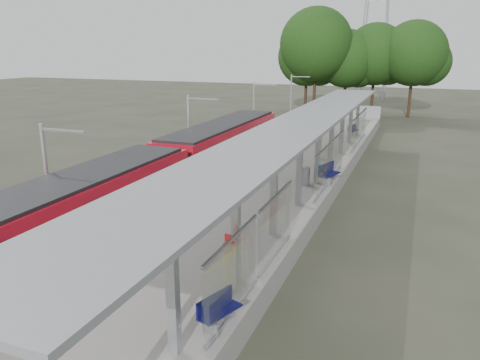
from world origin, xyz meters
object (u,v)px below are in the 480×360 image
at_px(bench_mid, 328,173).
at_px(info_pillar_far, 319,147).
at_px(bench_far, 353,130).
at_px(info_pillar_near, 230,265).
at_px(train, 167,175).
at_px(bench_near, 218,309).
at_px(litter_bin, 306,176).

relative_size(bench_mid, info_pillar_far, 0.91).
distance_m(bench_far, info_pillar_near, 27.84).
relative_size(train, bench_far, 19.55).
distance_m(bench_near, bench_far, 29.84).
bearing_deg(bench_mid, info_pillar_near, -75.07).
distance_m(bench_near, info_pillar_near, 2.07).
distance_m(bench_near, litter_bin, 13.94).
relative_size(bench_far, info_pillar_far, 0.76).
distance_m(info_pillar_far, litter_bin, 6.47).
xyz_separation_m(bench_far, info_pillar_near, (0.24, -27.84, 0.27)).
bearing_deg(train, bench_near, -53.86).
distance_m(bench_near, bench_mid, 14.68).
bearing_deg(train, info_pillar_near, -49.40).
bearing_deg(train, bench_far, 72.74).
height_order(train, bench_far, train).
relative_size(train, bench_mid, 16.25).
xyz_separation_m(info_pillar_far, litter_bin, (0.65, -6.43, -0.32)).
xyz_separation_m(bench_near, bench_mid, (0.09, 14.68, 0.11)).
distance_m(bench_mid, litter_bin, 1.32).
bearing_deg(info_pillar_near, litter_bin, 112.16).
relative_size(bench_mid, litter_bin, 1.75).
height_order(train, litter_bin, train).
height_order(bench_near, info_pillar_near, info_pillar_near).
bearing_deg(bench_near, train, 145.36).
bearing_deg(bench_mid, bench_far, 110.64).
bearing_deg(litter_bin, info_pillar_near, -87.65).
xyz_separation_m(bench_near, litter_bin, (-0.98, 13.90, 0.01)).
xyz_separation_m(bench_mid, bench_far, (-0.82, 15.15, -0.10)).
distance_m(info_pillar_near, info_pillar_far, 18.38).
bearing_deg(litter_bin, bench_near, -85.98).
xyz_separation_m(bench_near, bench_far, (-0.73, 29.83, 0.01)).
distance_m(train, info_pillar_far, 12.01).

